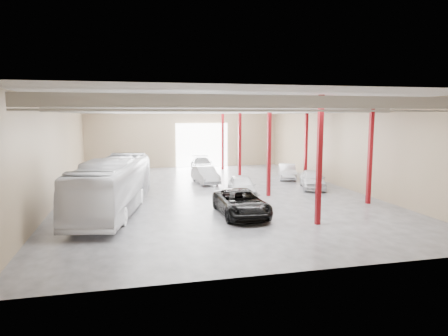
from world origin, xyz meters
name	(u,v)px	position (x,y,z in m)	size (l,w,h in m)	color
depot_shell	(213,128)	(0.13, 0.48, 4.98)	(22.12, 32.12, 7.06)	#3F4044
coach_bus	(113,186)	(-7.17, -4.59, 1.66)	(2.78, 11.89, 3.31)	white
black_sedan	(241,203)	(0.24, -7.21, 0.77)	(2.56, 5.55, 1.54)	black
car_row_a	(242,186)	(1.75, -2.01, 0.79)	(1.87, 4.66, 1.59)	silver
car_row_b	(205,175)	(0.27, 4.50, 0.73)	(1.54, 4.43, 1.46)	#AFB0B4
car_row_c	(202,164)	(1.27, 12.00, 0.76)	(2.13, 5.24, 1.52)	slate
car_right_near	(287,171)	(8.20, 5.20, 0.70)	(1.47, 4.22, 1.39)	silver
car_right_far	(313,179)	(8.30, 0.00, 0.76)	(1.79, 4.44, 1.51)	silver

